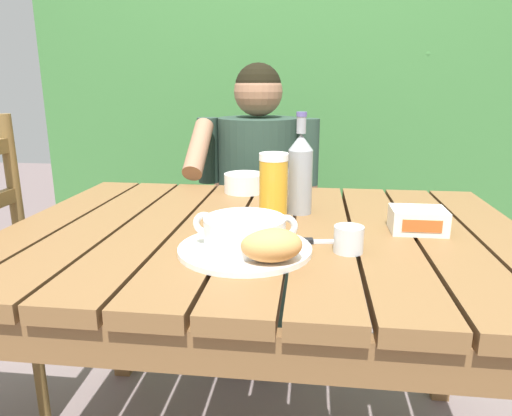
{
  "coord_description": "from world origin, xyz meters",
  "views": [
    {
      "loc": [
        0.11,
        -1.1,
        1.1
      ],
      "look_at": [
        -0.01,
        -0.08,
        0.83
      ],
      "focal_mm": 32.64,
      "sensor_mm": 36.0,
      "label": 1
    }
  ],
  "objects_px": {
    "beer_bottle": "(300,172)",
    "diner_bowl": "(245,183)",
    "chair_near_diner": "(262,228)",
    "serving_plate": "(245,249)",
    "soup_bowl": "(245,231)",
    "person_eating": "(256,188)",
    "bread_roll": "(272,245)",
    "beer_glass": "(273,186)",
    "water_glass_small": "(349,239)",
    "butter_tub": "(418,220)",
    "table_knife": "(312,241)"
  },
  "relations": [
    {
      "from": "bread_roll",
      "to": "water_glass_small",
      "type": "height_order",
      "value": "bread_roll"
    },
    {
      "from": "person_eating",
      "to": "diner_bowl",
      "type": "distance_m",
      "value": 0.35
    },
    {
      "from": "chair_near_diner",
      "to": "water_glass_small",
      "type": "relative_size",
      "value": 14.72
    },
    {
      "from": "beer_bottle",
      "to": "diner_bowl",
      "type": "height_order",
      "value": "beer_bottle"
    },
    {
      "from": "beer_glass",
      "to": "butter_tub",
      "type": "xyz_separation_m",
      "value": [
        0.35,
        -0.07,
        -0.06
      ]
    },
    {
      "from": "soup_bowl",
      "to": "beer_glass",
      "type": "height_order",
      "value": "beer_glass"
    },
    {
      "from": "diner_bowl",
      "to": "chair_near_diner",
      "type": "bearing_deg",
      "value": 90.0
    },
    {
      "from": "serving_plate",
      "to": "soup_bowl",
      "type": "height_order",
      "value": "soup_bowl"
    },
    {
      "from": "butter_tub",
      "to": "bread_roll",
      "type": "bearing_deg",
      "value": -141.39
    },
    {
      "from": "bread_roll",
      "to": "chair_near_diner",
      "type": "bearing_deg",
      "value": 97.18
    },
    {
      "from": "beer_glass",
      "to": "diner_bowl",
      "type": "distance_m",
      "value": 0.32
    },
    {
      "from": "serving_plate",
      "to": "water_glass_small",
      "type": "height_order",
      "value": "water_glass_small"
    },
    {
      "from": "person_eating",
      "to": "beer_bottle",
      "type": "distance_m",
      "value": 0.62
    },
    {
      "from": "chair_near_diner",
      "to": "table_knife",
      "type": "xyz_separation_m",
      "value": [
        0.22,
        -1.01,
        0.29
      ]
    },
    {
      "from": "bread_roll",
      "to": "serving_plate",
      "type": "bearing_deg",
      "value": 130.6
    },
    {
      "from": "beer_bottle",
      "to": "water_glass_small",
      "type": "bearing_deg",
      "value": -69.1
    },
    {
      "from": "person_eating",
      "to": "beer_bottle",
      "type": "relative_size",
      "value": 4.3
    },
    {
      "from": "chair_near_diner",
      "to": "beer_bottle",
      "type": "distance_m",
      "value": 0.88
    },
    {
      "from": "table_knife",
      "to": "diner_bowl",
      "type": "distance_m",
      "value": 0.53
    },
    {
      "from": "beer_bottle",
      "to": "butter_tub",
      "type": "distance_m",
      "value": 0.33
    },
    {
      "from": "person_eating",
      "to": "butter_tub",
      "type": "bearing_deg",
      "value": -55.62
    },
    {
      "from": "butter_tub",
      "to": "table_knife",
      "type": "relative_size",
      "value": 0.79
    },
    {
      "from": "person_eating",
      "to": "beer_glass",
      "type": "xyz_separation_m",
      "value": [
        0.12,
        -0.63,
        0.15
      ]
    },
    {
      "from": "table_knife",
      "to": "serving_plate",
      "type": "bearing_deg",
      "value": -152.38
    },
    {
      "from": "chair_near_diner",
      "to": "serving_plate",
      "type": "height_order",
      "value": "chair_near_diner"
    },
    {
      "from": "soup_bowl",
      "to": "table_knife",
      "type": "distance_m",
      "value": 0.16
    },
    {
      "from": "water_glass_small",
      "to": "diner_bowl",
      "type": "height_order",
      "value": "diner_bowl"
    },
    {
      "from": "serving_plate",
      "to": "bread_roll",
      "type": "bearing_deg",
      "value": -49.4
    },
    {
      "from": "beer_bottle",
      "to": "diner_bowl",
      "type": "distance_m",
      "value": 0.31
    },
    {
      "from": "chair_near_diner",
      "to": "table_knife",
      "type": "relative_size",
      "value": 5.71
    },
    {
      "from": "soup_bowl",
      "to": "diner_bowl",
      "type": "relative_size",
      "value": 1.67
    },
    {
      "from": "chair_near_diner",
      "to": "bread_roll",
      "type": "distance_m",
      "value": 1.21
    },
    {
      "from": "serving_plate",
      "to": "butter_tub",
      "type": "height_order",
      "value": "butter_tub"
    },
    {
      "from": "person_eating",
      "to": "table_knife",
      "type": "height_order",
      "value": "person_eating"
    },
    {
      "from": "diner_bowl",
      "to": "serving_plate",
      "type": "bearing_deg",
      "value": -81.55
    },
    {
      "from": "water_glass_small",
      "to": "chair_near_diner",
      "type": "bearing_deg",
      "value": 105.84
    },
    {
      "from": "person_eating",
      "to": "bread_roll",
      "type": "relative_size",
      "value": 8.4
    },
    {
      "from": "person_eating",
      "to": "soup_bowl",
      "type": "distance_m",
      "value": 0.9
    },
    {
      "from": "chair_near_diner",
      "to": "table_knife",
      "type": "height_order",
      "value": "chair_near_diner"
    },
    {
      "from": "diner_bowl",
      "to": "bread_roll",
      "type": "bearing_deg",
      "value": -76.92
    },
    {
      "from": "soup_bowl",
      "to": "water_glass_small",
      "type": "relative_size",
      "value": 3.52
    },
    {
      "from": "beer_bottle",
      "to": "table_knife",
      "type": "xyz_separation_m",
      "value": [
        0.04,
        -0.25,
        -0.11
      ]
    },
    {
      "from": "beer_glass",
      "to": "beer_bottle",
      "type": "distance_m",
      "value": 0.1
    },
    {
      "from": "soup_bowl",
      "to": "chair_near_diner",
      "type": "bearing_deg",
      "value": 94.34
    },
    {
      "from": "bread_roll",
      "to": "beer_glass",
      "type": "xyz_separation_m",
      "value": [
        -0.03,
        0.33,
        0.04
      ]
    },
    {
      "from": "serving_plate",
      "to": "diner_bowl",
      "type": "bearing_deg",
      "value": 98.45
    },
    {
      "from": "soup_bowl",
      "to": "beer_glass",
      "type": "distance_m",
      "value": 0.27
    },
    {
      "from": "diner_bowl",
      "to": "beer_bottle",
      "type": "bearing_deg",
      "value": -51.03
    },
    {
      "from": "beer_bottle",
      "to": "diner_bowl",
      "type": "relative_size",
      "value": 2.07
    },
    {
      "from": "beer_glass",
      "to": "beer_bottle",
      "type": "relative_size",
      "value": 0.63
    }
  ]
}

